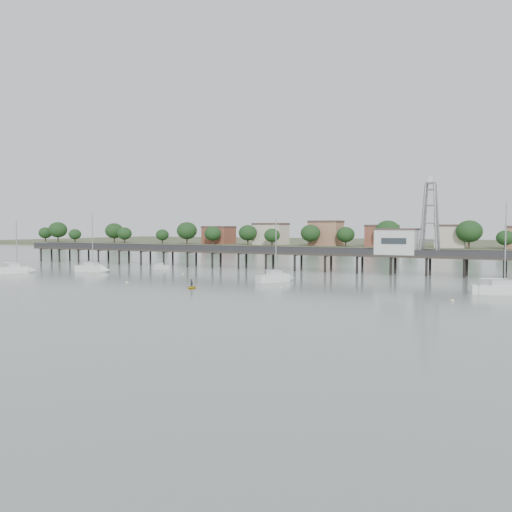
{
  "coord_description": "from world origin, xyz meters",
  "views": [
    {
      "loc": [
        51.97,
        -55.29,
        9.72
      ],
      "look_at": [
        2.28,
        42.0,
        4.0
      ],
      "focal_mm": 40.0,
      "sensor_mm": 36.0,
      "label": 1
    }
  ],
  "objects_px": {
    "pier": "(284,253)",
    "sailboat_a": "(20,270)",
    "sailboat_c": "(279,278)",
    "sailboat_b": "(96,269)",
    "white_tender": "(161,267)",
    "sailboat_d": "(511,290)",
    "yellow_dinghy": "(192,288)",
    "lattice_tower": "(430,219)"
  },
  "relations": [
    {
      "from": "pier",
      "to": "sailboat_a",
      "type": "relative_size",
      "value": 13.08
    },
    {
      "from": "sailboat_c",
      "to": "sailboat_b",
      "type": "height_order",
      "value": "sailboat_b"
    },
    {
      "from": "pier",
      "to": "white_tender",
      "type": "height_order",
      "value": "pier"
    },
    {
      "from": "pier",
      "to": "sailboat_b",
      "type": "relative_size",
      "value": 11.53
    },
    {
      "from": "sailboat_d",
      "to": "yellow_dinghy",
      "type": "distance_m",
      "value": 47.16
    },
    {
      "from": "pier",
      "to": "yellow_dinghy",
      "type": "bearing_deg",
      "value": -86.22
    },
    {
      "from": "sailboat_b",
      "to": "white_tender",
      "type": "height_order",
      "value": "sailboat_b"
    },
    {
      "from": "sailboat_b",
      "to": "sailboat_c",
      "type": "bearing_deg",
      "value": -5.26
    },
    {
      "from": "white_tender",
      "to": "yellow_dinghy",
      "type": "height_order",
      "value": "white_tender"
    },
    {
      "from": "sailboat_d",
      "to": "lattice_tower",
      "type": "bearing_deg",
      "value": 107.03
    },
    {
      "from": "white_tender",
      "to": "yellow_dinghy",
      "type": "distance_m",
      "value": 42.09
    },
    {
      "from": "white_tender",
      "to": "pier",
      "type": "bearing_deg",
      "value": 39.16
    },
    {
      "from": "sailboat_b",
      "to": "pier",
      "type": "bearing_deg",
      "value": 31.58
    },
    {
      "from": "white_tender",
      "to": "sailboat_b",
      "type": "bearing_deg",
      "value": -102.2
    },
    {
      "from": "sailboat_b",
      "to": "white_tender",
      "type": "xyz_separation_m",
      "value": [
        7.52,
        13.0,
        -0.18
      ]
    },
    {
      "from": "pier",
      "to": "yellow_dinghy",
      "type": "height_order",
      "value": "pier"
    },
    {
      "from": "sailboat_a",
      "to": "sailboat_d",
      "type": "xyz_separation_m",
      "value": [
        93.13,
        5.6,
        -0.01
      ]
    },
    {
      "from": "yellow_dinghy",
      "to": "sailboat_c",
      "type": "bearing_deg",
      "value": 43.58
    },
    {
      "from": "sailboat_c",
      "to": "white_tender",
      "type": "relative_size",
      "value": 2.81
    },
    {
      "from": "sailboat_a",
      "to": "white_tender",
      "type": "xyz_separation_m",
      "value": [
        19.55,
        22.3,
        -0.19
      ]
    },
    {
      "from": "lattice_tower",
      "to": "white_tender",
      "type": "relative_size",
      "value": 3.72
    },
    {
      "from": "pier",
      "to": "yellow_dinghy",
      "type": "xyz_separation_m",
      "value": [
        2.71,
        -40.98,
        -3.79
      ]
    },
    {
      "from": "sailboat_b",
      "to": "yellow_dinghy",
      "type": "bearing_deg",
      "value": -29.41
    },
    {
      "from": "sailboat_a",
      "to": "lattice_tower",
      "type": "bearing_deg",
      "value": -19.01
    },
    {
      "from": "pier",
      "to": "sailboat_a",
      "type": "xyz_separation_m",
      "value": [
        -45.45,
        -32.41,
        -3.14
      ]
    },
    {
      "from": "sailboat_a",
      "to": "sailboat_c",
      "type": "distance_m",
      "value": 56.23
    },
    {
      "from": "pier",
      "to": "sailboat_d",
      "type": "distance_m",
      "value": 54.79
    },
    {
      "from": "lattice_tower",
      "to": "yellow_dinghy",
      "type": "relative_size",
      "value": 5.99
    },
    {
      "from": "sailboat_d",
      "to": "sailboat_c",
      "type": "relative_size",
      "value": 1.19
    },
    {
      "from": "sailboat_a",
      "to": "sailboat_d",
      "type": "distance_m",
      "value": 93.3
    },
    {
      "from": "pier",
      "to": "sailboat_b",
      "type": "bearing_deg",
      "value": -145.33
    },
    {
      "from": "lattice_tower",
      "to": "sailboat_c",
      "type": "xyz_separation_m",
      "value": [
        -21.24,
        -24.76,
        -10.45
      ]
    },
    {
      "from": "sailboat_d",
      "to": "white_tender",
      "type": "height_order",
      "value": "sailboat_d"
    },
    {
      "from": "lattice_tower",
      "to": "sailboat_a",
      "type": "relative_size",
      "value": 1.35
    },
    {
      "from": "pier",
      "to": "sailboat_a",
      "type": "bearing_deg",
      "value": -144.51
    },
    {
      "from": "sailboat_d",
      "to": "sailboat_c",
      "type": "distance_m",
      "value": 37.47
    },
    {
      "from": "sailboat_a",
      "to": "sailboat_c",
      "type": "height_order",
      "value": "sailboat_c"
    },
    {
      "from": "pier",
      "to": "lattice_tower",
      "type": "xyz_separation_m",
      "value": [
        31.5,
        0.0,
        7.31
      ]
    },
    {
      "from": "lattice_tower",
      "to": "sailboat_d",
      "type": "height_order",
      "value": "lattice_tower"
    },
    {
      "from": "sailboat_d",
      "to": "pier",
      "type": "bearing_deg",
      "value": 136.57
    },
    {
      "from": "sailboat_a",
      "to": "sailboat_c",
      "type": "xyz_separation_m",
      "value": [
        55.71,
        7.64,
        -0.0
      ]
    },
    {
      "from": "sailboat_d",
      "to": "sailboat_c",
      "type": "bearing_deg",
      "value": 162.79
    }
  ]
}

